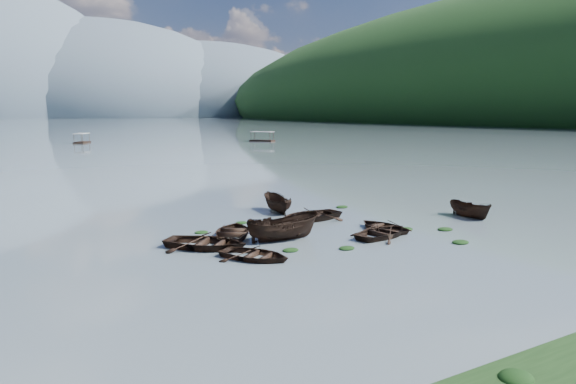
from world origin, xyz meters
TOP-DOWN VIEW (x-y plane):
  - ground_plane at (0.00, 0.00)m, footprint 2400.00×2400.00m
  - haze_mtn_c at (140.00, 900.00)m, footprint 520.00×520.00m
  - haze_mtn_d at (320.00, 900.00)m, footprint 520.00×520.00m
  - rowboat_0 at (-6.95, 3.49)m, footprint 4.70×5.03m
  - rowboat_1 at (-5.87, 8.81)m, footprint 5.26×5.73m
  - rowboat_2 at (-3.57, 6.37)m, footprint 4.99×2.19m
  - rowboat_3 at (3.68, 5.48)m, footprint 2.97×4.09m
  - rowboat_4 at (2.48, 3.99)m, footprint 5.04×4.10m
  - rowboat_5 at (12.19, 5.45)m, footprint 1.48×3.81m
  - rowboat_6 at (-8.44, 6.98)m, footprint 6.10×6.09m
  - rowboat_7 at (1.11, 10.70)m, footprint 5.40×4.08m
  - rowboat_8 at (0.49, 14.62)m, footprint 2.12×4.32m
  - weed_clump_0 at (-4.44, 3.94)m, footprint 0.97×0.80m
  - weed_clump_1 at (-1.38, 2.68)m, footprint 0.98×0.79m
  - weed_clump_2 at (5.46, 0.33)m, footprint 1.11×0.89m
  - weed_clump_3 at (5.06, 4.69)m, footprint 0.99×0.84m
  - weed_clump_4 at (7.32, 3.31)m, footprint 1.10×0.87m
  - weed_clump_5 at (-7.34, 10.74)m, footprint 0.92×0.74m
  - weed_clump_6 at (-3.80, 12.12)m, footprint 0.91×0.76m
  - weed_clump_7 at (6.09, 13.52)m, footprint 1.05×0.84m
  - pontoon_centre at (0.72, 119.62)m, footprint 5.09×6.76m
  - pontoon_right at (44.30, 103.52)m, footprint 6.10×6.96m

SIDE VIEW (x-z plane):
  - ground_plane at x=0.00m, z-range 0.00..0.00m
  - haze_mtn_c at x=140.00m, z-range -130.00..130.00m
  - haze_mtn_d at x=320.00m, z-range -110.00..110.00m
  - rowboat_0 at x=-6.95m, z-range -0.42..0.42m
  - rowboat_1 at x=-5.87m, z-range -0.48..0.48m
  - rowboat_2 at x=-3.57m, z-range -0.94..0.94m
  - rowboat_3 at x=3.68m, z-range -0.42..0.42m
  - rowboat_4 at x=2.48m, z-range -0.46..0.46m
  - rowboat_5 at x=12.19m, z-range -0.73..0.73m
  - rowboat_6 at x=-8.44m, z-range -0.52..0.52m
  - rowboat_7 at x=1.11m, z-range -0.53..0.53m
  - rowboat_8 at x=0.49m, z-range -0.80..0.80m
  - weed_clump_0 at x=-4.44m, z-range -0.11..0.11m
  - weed_clump_1 at x=-1.38m, z-range -0.11..0.11m
  - weed_clump_2 at x=5.46m, z-range -0.12..0.12m
  - weed_clump_3 at x=5.06m, z-range -0.11..0.11m
  - weed_clump_4 at x=7.32m, z-range -0.11..0.11m
  - weed_clump_5 at x=-7.34m, z-range -0.10..0.10m
  - weed_clump_6 at x=-3.80m, z-range -0.09..0.09m
  - weed_clump_7 at x=6.09m, z-range -0.11..0.11m
  - pontoon_centre at x=0.72m, z-range -1.20..1.20m
  - pontoon_right at x=44.30m, z-range -1.27..1.27m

